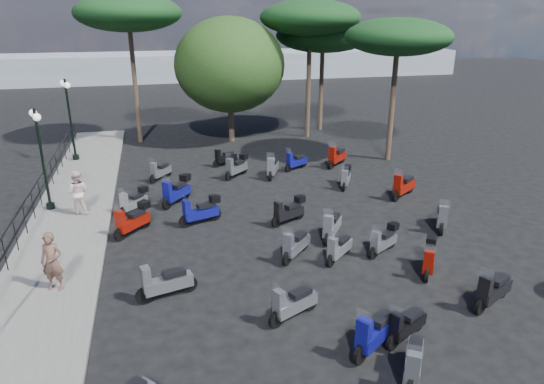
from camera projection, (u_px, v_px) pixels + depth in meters
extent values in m
plane|color=black|center=(251.00, 239.00, 17.37)|extent=(120.00, 120.00, 0.00)
cube|color=#5E5C5A|center=(70.00, 222.00, 18.61)|extent=(3.00, 30.00, 0.15)
cylinder|color=black|center=(5.00, 254.00, 14.80)|extent=(0.04, 0.04, 1.10)
cylinder|color=black|center=(16.00, 235.00, 16.05)|extent=(0.04, 0.04, 1.10)
cylinder|color=black|center=(25.00, 219.00, 17.29)|extent=(0.04, 0.04, 1.10)
cylinder|color=black|center=(33.00, 205.00, 18.53)|extent=(0.04, 0.04, 1.10)
cylinder|color=black|center=(40.00, 193.00, 19.78)|extent=(0.04, 0.04, 1.10)
cylinder|color=black|center=(46.00, 182.00, 21.02)|extent=(0.04, 0.04, 1.10)
cylinder|color=black|center=(52.00, 173.00, 22.27)|extent=(0.04, 0.04, 1.10)
cylinder|color=black|center=(56.00, 164.00, 23.51)|extent=(0.04, 0.04, 1.10)
cylinder|color=black|center=(61.00, 156.00, 24.75)|extent=(0.04, 0.04, 1.10)
cylinder|color=black|center=(65.00, 149.00, 26.00)|extent=(0.04, 0.04, 1.10)
cylinder|color=black|center=(69.00, 143.00, 27.24)|extent=(0.04, 0.04, 1.10)
cylinder|color=black|center=(72.00, 137.00, 28.49)|extent=(0.04, 0.04, 1.10)
cylinder|color=black|center=(75.00, 132.00, 29.73)|extent=(0.04, 0.04, 1.10)
cube|color=black|center=(27.00, 199.00, 17.73)|extent=(0.04, 26.00, 0.04)
cube|color=black|center=(29.00, 212.00, 17.91)|extent=(0.04, 26.00, 0.04)
cylinder|color=black|center=(51.00, 206.00, 19.62)|extent=(0.33, 0.33, 0.25)
cylinder|color=black|center=(43.00, 160.00, 18.95)|extent=(0.11, 0.11, 4.09)
cylinder|color=black|center=(34.00, 112.00, 18.28)|extent=(0.34, 0.88, 0.04)
sphere|color=white|center=(33.00, 113.00, 18.68)|extent=(0.29, 0.29, 0.29)
sphere|color=white|center=(37.00, 117.00, 17.96)|extent=(0.29, 0.29, 0.29)
cylinder|color=black|center=(76.00, 157.00, 26.14)|extent=(0.34, 0.34, 0.26)
cylinder|color=black|center=(70.00, 120.00, 25.44)|extent=(0.12, 0.12, 4.28)
cylinder|color=black|center=(65.00, 82.00, 24.74)|extent=(0.37, 0.92, 0.04)
sphere|color=white|center=(63.00, 83.00, 25.15)|extent=(0.30, 0.30, 0.30)
sphere|color=white|center=(67.00, 85.00, 24.40)|extent=(0.30, 0.30, 0.30)
imported|color=brown|center=(52.00, 262.00, 13.67)|extent=(0.74, 0.60, 1.77)
imported|color=silver|center=(78.00, 192.00, 18.91)|extent=(0.99, 0.85, 1.76)
cylinder|color=black|center=(145.00, 296.00, 13.46)|extent=(0.52, 0.23, 0.51)
cylinder|color=black|center=(189.00, 284.00, 14.03)|extent=(0.52, 0.23, 0.51)
cube|color=#555A5E|center=(168.00, 283.00, 13.70)|extent=(1.43, 0.70, 0.36)
cube|color=black|center=(174.00, 273.00, 13.68)|extent=(0.70, 0.47, 0.15)
cube|color=#555A5E|center=(146.00, 279.00, 13.33)|extent=(0.31, 0.37, 0.75)
plane|color=white|center=(142.00, 265.00, 13.13)|extent=(0.18, 0.41, 0.40)
cylinder|color=black|center=(120.00, 234.00, 17.18)|extent=(0.43, 0.44, 0.51)
cylinder|color=black|center=(145.00, 221.00, 18.21)|extent=(0.43, 0.44, 0.51)
cube|color=maroon|center=(133.00, 222.00, 17.67)|extent=(1.21, 1.24, 0.36)
cube|color=black|center=(136.00, 213.00, 17.71)|extent=(0.67, 0.68, 0.15)
cube|color=maroon|center=(120.00, 221.00, 17.07)|extent=(0.39, 0.39, 0.74)
plane|color=white|center=(117.00, 209.00, 16.86)|extent=(0.35, 0.34, 0.39)
cube|color=black|center=(144.00, 205.00, 17.99)|extent=(0.49, 0.49, 0.27)
cylinder|color=black|center=(124.00, 212.00, 19.15)|extent=(0.38, 0.38, 0.45)
cylinder|color=black|center=(144.00, 203.00, 20.05)|extent=(0.38, 0.38, 0.45)
cube|color=#94979D|center=(135.00, 203.00, 19.58)|extent=(1.08, 1.08, 0.32)
cube|color=black|center=(137.00, 196.00, 19.61)|extent=(0.59, 0.59, 0.13)
cube|color=#94979D|center=(124.00, 201.00, 19.06)|extent=(0.34, 0.34, 0.65)
plane|color=white|center=(122.00, 192.00, 18.87)|extent=(0.30, 0.30, 0.35)
cube|color=black|center=(143.00, 189.00, 19.85)|extent=(0.43, 0.43, 0.24)
cylinder|color=black|center=(153.00, 179.00, 22.95)|extent=(0.36, 0.40, 0.45)
cylinder|color=black|center=(168.00, 172.00, 23.89)|extent=(0.36, 0.40, 0.45)
cube|color=#555A5E|center=(161.00, 172.00, 23.40)|extent=(1.03, 1.14, 0.32)
cube|color=black|center=(163.00, 166.00, 23.44)|extent=(0.58, 0.61, 0.13)
cube|color=#555A5E|center=(154.00, 169.00, 22.86)|extent=(0.35, 0.34, 0.66)
plane|color=white|center=(152.00, 161.00, 22.67)|extent=(0.32, 0.29, 0.35)
cylinder|color=black|center=(277.00, 319.00, 12.45)|extent=(0.48, 0.30, 0.48)
cylinder|color=black|center=(310.00, 302.00, 13.18)|extent=(0.48, 0.30, 0.48)
cube|color=#94949D|center=(296.00, 304.00, 12.78)|extent=(1.33, 0.88, 0.34)
cube|color=black|center=(300.00, 293.00, 12.79)|extent=(0.67, 0.54, 0.14)
cube|color=#94949D|center=(279.00, 303.00, 12.34)|extent=(0.33, 0.37, 0.70)
plane|color=white|center=(277.00, 288.00, 12.14)|extent=(0.24, 0.38, 0.37)
cylinder|color=black|center=(287.00, 258.00, 15.52)|extent=(0.41, 0.42, 0.49)
cylinder|color=black|center=(304.00, 244.00, 16.50)|extent=(0.41, 0.42, 0.49)
cube|color=#94949D|center=(297.00, 245.00, 15.99)|extent=(1.17, 1.18, 0.34)
cube|color=black|center=(299.00, 235.00, 16.03)|extent=(0.64, 0.65, 0.14)
cube|color=#94949D|center=(288.00, 244.00, 15.42)|extent=(0.37, 0.37, 0.71)
plane|color=white|center=(288.00, 232.00, 15.21)|extent=(0.33, 0.33, 0.38)
cylinder|color=black|center=(185.00, 221.00, 18.23)|extent=(0.50, 0.25, 0.49)
cylinder|color=black|center=(215.00, 215.00, 18.84)|extent=(0.50, 0.25, 0.49)
cube|color=navy|center=(201.00, 213.00, 18.49)|extent=(1.38, 0.74, 0.35)
cube|color=black|center=(205.00, 205.00, 18.48)|extent=(0.68, 0.48, 0.14)
cube|color=navy|center=(187.00, 209.00, 18.10)|extent=(0.31, 0.36, 0.72)
plane|color=white|center=(184.00, 198.00, 17.91)|extent=(0.20, 0.40, 0.38)
cube|color=black|center=(215.00, 199.00, 18.62)|extent=(0.43, 0.42, 0.27)
cylinder|color=black|center=(167.00, 203.00, 19.90)|extent=(0.42, 0.48, 0.53)
cylinder|color=black|center=(186.00, 193.00, 21.02)|extent=(0.42, 0.48, 0.53)
cube|color=navy|center=(177.00, 193.00, 20.44)|extent=(1.21, 1.35, 0.38)
cube|color=black|center=(179.00, 185.00, 20.49)|extent=(0.68, 0.72, 0.15)
cube|color=navy|center=(167.00, 191.00, 19.80)|extent=(0.41, 0.40, 0.77)
plane|color=white|center=(165.00, 180.00, 19.56)|extent=(0.38, 0.34, 0.41)
cube|color=black|center=(185.00, 177.00, 20.79)|extent=(0.51, 0.52, 0.29)
cylinder|color=black|center=(217.00, 163.00, 25.28)|extent=(0.43, 0.27, 0.44)
cylinder|color=black|center=(234.00, 159.00, 25.92)|extent=(0.43, 0.27, 0.44)
cube|color=black|center=(226.00, 158.00, 25.57)|extent=(1.20, 0.78, 0.31)
cube|color=black|center=(228.00, 153.00, 25.57)|extent=(0.61, 0.48, 0.13)
cube|color=black|center=(218.00, 155.00, 25.18)|extent=(0.30, 0.33, 0.63)
plane|color=white|center=(217.00, 148.00, 25.00)|extent=(0.21, 0.34, 0.34)
cylinder|color=black|center=(415.00, 352.00, 11.25)|extent=(0.35, 0.45, 0.48)
cube|color=#555A5E|center=(414.00, 361.00, 10.70)|extent=(1.00, 1.26, 0.34)
cube|color=black|center=(415.00, 346.00, 10.76)|extent=(0.58, 0.66, 0.14)
cube|color=#555A5E|center=(413.00, 368.00, 10.11)|extent=(0.37, 0.35, 0.70)
plane|color=white|center=(415.00, 352.00, 9.90)|extent=(0.36, 0.28, 0.37)
cylinder|color=black|center=(361.00, 354.00, 11.16)|extent=(0.50, 0.39, 0.53)
cylinder|color=black|center=(389.00, 328.00, 12.08)|extent=(0.50, 0.39, 0.53)
cube|color=navy|center=(377.00, 332.00, 11.59)|extent=(1.39, 1.12, 0.37)
cube|color=black|center=(382.00, 318.00, 11.61)|extent=(0.73, 0.64, 0.15)
cube|color=navy|center=(364.00, 334.00, 11.05)|extent=(0.39, 0.41, 0.77)
plane|color=white|center=(364.00, 317.00, 10.83)|extent=(0.31, 0.39, 0.41)
cylinder|color=black|center=(331.00, 260.00, 15.43)|extent=(0.40, 0.36, 0.45)
cylinder|color=black|center=(347.00, 247.00, 16.28)|extent=(0.40, 0.36, 0.45)
cube|color=#94979D|center=(340.00, 249.00, 15.83)|extent=(1.12, 1.03, 0.32)
cube|color=black|center=(343.00, 240.00, 15.86)|extent=(0.60, 0.58, 0.13)
cube|color=#94979D|center=(333.00, 248.00, 15.33)|extent=(0.34, 0.34, 0.65)
plane|color=white|center=(332.00, 236.00, 15.14)|extent=(0.29, 0.31, 0.35)
cylinder|color=black|center=(277.00, 222.00, 18.24)|extent=(0.46, 0.29, 0.46)
cylinder|color=black|center=(299.00, 214.00, 18.95)|extent=(0.46, 0.29, 0.46)
cube|color=black|center=(289.00, 213.00, 18.56)|extent=(1.27, 0.85, 0.33)
cube|color=black|center=(292.00, 206.00, 18.57)|extent=(0.65, 0.52, 0.14)
cube|color=black|center=(278.00, 210.00, 18.14)|extent=(0.32, 0.35, 0.68)
plane|color=white|center=(277.00, 200.00, 17.95)|extent=(0.23, 0.36, 0.36)
cube|color=black|center=(300.00, 199.00, 18.74)|extent=(0.43, 0.42, 0.25)
cylinder|color=black|center=(271.00, 176.00, 23.22)|extent=(0.30, 0.51, 0.51)
cylinder|color=black|center=(275.00, 168.00, 24.39)|extent=(0.30, 0.51, 0.51)
cube|color=#94979D|center=(273.00, 168.00, 23.79)|extent=(0.89, 1.40, 0.36)
cube|color=black|center=(274.00, 161.00, 23.85)|extent=(0.55, 0.71, 0.15)
cube|color=#94979D|center=(271.00, 166.00, 23.13)|extent=(0.39, 0.34, 0.74)
plane|color=white|center=(271.00, 157.00, 22.90)|extent=(0.40, 0.24, 0.39)
cylinder|color=black|center=(229.00, 176.00, 23.30)|extent=(0.42, 0.41, 0.49)
cylinder|color=black|center=(244.00, 169.00, 24.27)|extent=(0.42, 0.41, 0.49)
cube|color=#555A5E|center=(237.00, 168.00, 23.76)|extent=(1.20, 1.16, 0.35)
cube|color=black|center=(239.00, 162.00, 23.80)|extent=(0.65, 0.64, 0.14)
cube|color=#555A5E|center=(230.00, 166.00, 23.20)|extent=(0.37, 0.38, 0.71)
plane|color=white|center=(229.00, 157.00, 23.00)|extent=(0.32, 0.34, 0.38)
cube|color=black|center=(244.00, 156.00, 24.05)|extent=(0.47, 0.47, 0.26)
cylinder|color=black|center=(393.00, 342.00, 11.62)|extent=(0.44, 0.30, 0.45)
cylinder|color=black|center=(418.00, 323.00, 12.33)|extent=(0.44, 0.30, 0.45)
cube|color=black|center=(408.00, 326.00, 11.95)|extent=(1.22, 0.86, 0.32)
cube|color=black|center=(412.00, 314.00, 11.96)|extent=(0.63, 0.52, 0.13)
cube|color=black|center=(396.00, 326.00, 11.52)|extent=(0.32, 0.35, 0.66)
plane|color=white|center=(396.00, 312.00, 11.34)|extent=(0.24, 0.35, 0.35)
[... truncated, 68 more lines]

